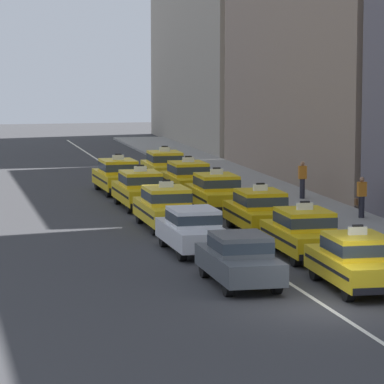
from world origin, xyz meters
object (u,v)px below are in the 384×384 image
object	(u,v)px
taxi_left_fourth	(140,189)
taxi_right_fourth	(216,192)
taxi_left_third	(166,207)
taxi_left_fifth	(118,175)
sedan_left_nearest	(240,258)
taxi_right_nearest	(356,260)
taxi_right_second	(304,232)
taxi_right_sixth	(164,166)
taxi_right_fifth	(188,178)
pedestrian_mid_block	(361,197)
sedan_left_second	(193,229)
pedestrian_near_crosswalk	(302,180)
taxi_right_third	(259,210)

from	to	relation	value
taxi_left_fourth	taxi_right_fourth	distance (m)	3.55
taxi_left_third	taxi_left_fifth	bearing A→B (deg)	90.05
sedan_left_nearest	taxi_right_nearest	size ratio (longest dim) A/B	0.93
taxi_right_nearest	taxi_right_fourth	size ratio (longest dim) A/B	1.01
taxi_left_third	taxi_right_second	xyz separation A→B (m)	(3.28, -7.28, 0.00)
taxi_left_fourth	taxi_right_sixth	bearing A→B (deg)	72.26
taxi_left_fourth	taxi_left_fifth	xyz separation A→B (m)	(-0.08, 5.61, 0.00)
taxi_right_fifth	pedestrian_mid_block	world-z (taller)	taxi_right_fifth
pedestrian_mid_block	taxi_right_second	bearing A→B (deg)	-123.70
sedan_left_nearest	sedan_left_second	bearing A→B (deg)	91.14
taxi_right_sixth	taxi_right_fourth	bearing A→B (deg)	-90.24
taxi_left_third	taxi_right_second	distance (m)	7.99
sedan_left_second	taxi_left_third	bearing A→B (deg)	88.11
taxi_right_second	taxi_left_fourth	bearing A→B (deg)	103.57
taxi_left_third	pedestrian_near_crosswalk	distance (m)	10.22
taxi_left_fourth	taxi_right_third	bearing A→B (deg)	-67.68
sedan_left_nearest	taxi_right_fourth	world-z (taller)	taxi_right_fourth
sedan_left_nearest	pedestrian_mid_block	distance (m)	14.18
taxi_left_fourth	pedestrian_near_crosswalk	distance (m)	7.77
pedestrian_mid_block	pedestrian_near_crosswalk	bearing A→B (deg)	93.81
sedan_left_nearest	taxi_right_nearest	distance (m)	3.45
taxi_left_fourth	taxi_right_fifth	size ratio (longest dim) A/B	1.00
taxi_right_nearest	taxi_right_fourth	xyz separation A→B (m)	(-0.03, 16.80, 0.00)
sedan_left_nearest	pedestrian_mid_block	xyz separation A→B (m)	(8.31, 11.49, 0.15)
taxi_right_nearest	pedestrian_near_crosswalk	size ratio (longest dim) A/B	2.66
taxi_left_fifth	taxi_right_third	size ratio (longest dim) A/B	1.01
sedan_left_second	taxi_right_second	world-z (taller)	taxi_right_second
taxi_left_third	pedestrian_mid_block	size ratio (longest dim) A/B	2.71
taxi_left_third	taxi_left_fifth	world-z (taller)	same
sedan_left_nearest	sedan_left_second	distance (m)	5.76
sedan_left_nearest	taxi_right_sixth	world-z (taller)	taxi_right_sixth
taxi_right_second	pedestrian_near_crosswalk	distance (m)	14.58
taxi_right_fifth	pedestrian_mid_block	bearing A→B (deg)	-61.53
taxi_right_nearest	taxi_right_fifth	xyz separation A→B (m)	(-0.04, 22.37, 0.00)
taxi_left_third	taxi_right_second	world-z (taller)	same
taxi_left_fourth	taxi_left_fifth	distance (m)	5.61
taxi_right_third	taxi_right_sixth	size ratio (longest dim) A/B	1.00
sedan_left_nearest	pedestrian_mid_block	size ratio (longest dim) A/B	2.55
taxi_left_fourth	taxi_right_third	size ratio (longest dim) A/B	1.00
taxi_right_nearest	taxi_right_third	world-z (taller)	same
taxi_right_third	taxi_right_fourth	distance (m)	5.99
taxi_left_third	pedestrian_near_crosswalk	xyz separation A→B (m)	(7.82, 6.57, 0.15)
taxi_left_fifth	pedestrian_near_crosswalk	xyz separation A→B (m)	(7.83, -5.04, 0.15)
taxi_left_third	taxi_right_second	size ratio (longest dim) A/B	1.00
sedan_left_nearest	taxi_left_third	xyz separation A→B (m)	(0.07, 11.33, 0.03)
taxi_left_fourth	pedestrian_mid_block	bearing A→B (deg)	-35.58
taxi_right_nearest	taxi_right_fifth	bearing A→B (deg)	90.09
taxi_left_fifth	taxi_right_fifth	world-z (taller)	same
sedan_left_nearest	taxi_left_third	size ratio (longest dim) A/B	0.94
taxi_right_third	taxi_right_sixth	world-z (taller)	same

